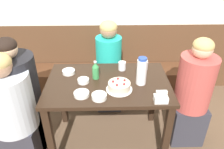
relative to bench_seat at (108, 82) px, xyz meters
The scene contains 18 objects.
ground_plane 0.86m from the bench_seat, 90.00° to the right, with size 12.00×12.00×0.00m, color brown.
back_wall 1.05m from the bench_seat, 90.00° to the left, with size 4.80×0.04×2.50m.
bench_seat is the anchor object (origin of this frame).
dining_table 0.93m from the bench_seat, 90.00° to the right, with size 1.15×0.74×0.76m.
birthday_cake 1.12m from the bench_seat, 84.16° to the right, with size 0.23×0.23×0.09m.
water_pitcher 1.13m from the bench_seat, 70.63° to the right, with size 0.09×0.09×0.26m.
soju_bottle 0.99m from the bench_seat, 98.66° to the right, with size 0.06×0.06×0.18m.
napkin_holder 1.35m from the bench_seat, 69.42° to the right, with size 0.11×0.08×0.11m.
bowl_soup_white 1.03m from the bench_seat, 105.38° to the right, with size 0.11×0.11×0.04m.
bowl_rice_small 0.95m from the bench_seat, 120.36° to the right, with size 0.12×0.12×0.04m.
bowl_side_dish 1.20m from the bench_seat, 102.26° to the right, with size 0.13×0.13×0.03m.
bowl_sauce_shallow 1.22m from the bench_seat, 93.97° to the right, with size 0.13×0.13×0.04m.
glass_water_tall 0.92m from the bench_seat, 57.94° to the right, with size 0.06×0.06×0.08m.
glass_tumbler_short 0.85m from the bench_seat, 76.24° to the right, with size 0.08×0.08×0.08m.
person_teal_shirt 1.39m from the bench_seat, 128.45° to the right, with size 0.40×0.40×1.17m.
person_pale_blue_shirt 1.22m from the bench_seat, 44.15° to the right, with size 0.35×0.35×1.18m.
person_grey_tee 1.27m from the bench_seat, 133.73° to the right, with size 0.40×0.40×1.23m.
person_dark_striped 0.38m from the bench_seat, 85.82° to the right, with size 0.30×0.34×1.15m.
Camera 1 is at (-0.01, -1.71, 1.87)m, focal length 35.00 mm.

